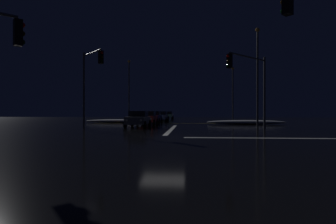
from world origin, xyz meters
TOP-DOWN VIEW (x-y plane):
  - ground at (0.00, 0.00)m, footprint 120.00×120.00m
  - stop_line_north at (0.00, 7.47)m, footprint 0.35×12.73m
  - centre_line_ns at (0.00, 19.07)m, footprint 22.00×0.15m
  - crosswalk_bar_east at (7.57, 0.00)m, footprint 12.73×0.40m
  - snow_bank_left_curb at (-8.27, 20.86)m, footprint 8.94×1.50m
  - snow_bank_right_curb at (8.27, 17.19)m, footprint 9.30×1.50m
  - sedan_gray at (-3.44, 10.38)m, footprint 2.02×4.33m
  - sedan_red at (-3.34, 15.81)m, footprint 2.02×4.33m
  - sedan_blue at (-3.43, 22.09)m, footprint 2.02×4.33m
  - sedan_silver at (-3.03, 27.79)m, footprint 2.02×4.33m
  - sedan_green at (-3.41, 34.35)m, footprint 2.02×4.33m
  - sedan_white at (-2.88, 40.49)m, footprint 2.02×4.33m
  - traffic_signal_nw at (-6.92, 6.92)m, footprint 2.64×2.64m
  - traffic_signal_ne at (6.39, 6.39)m, footprint 3.75×3.75m
  - streetlamp_right_near at (8.57, 13.07)m, footprint 0.44×0.44m
  - streetlamp_right_far at (8.57, 29.07)m, footprint 0.44×0.44m
  - streetlamp_left_far at (-8.57, 29.07)m, footprint 0.44×0.44m

SIDE VIEW (x-z plane):
  - ground at x=0.00m, z-range -0.10..0.00m
  - stop_line_north at x=0.00m, z-range 0.00..0.01m
  - centre_line_ns at x=0.00m, z-range 0.00..0.01m
  - crosswalk_bar_east at x=7.57m, z-range 0.00..0.01m
  - snow_bank_left_curb at x=-8.27m, z-range 0.00..0.46m
  - snow_bank_right_curb at x=8.27m, z-range 0.00..0.50m
  - sedan_gray at x=-3.44m, z-range 0.02..1.59m
  - sedan_red at x=-3.34m, z-range 0.02..1.59m
  - sedan_blue at x=-3.43m, z-range 0.02..1.59m
  - sedan_silver at x=-3.03m, z-range 0.02..1.59m
  - sedan_green at x=-3.41m, z-range 0.02..1.59m
  - sedan_white at x=-2.88m, z-range 0.02..1.59m
  - traffic_signal_ne at x=6.39m, z-range 1.21..7.34m
  - traffic_signal_nw at x=-6.92m, z-range 1.22..8.01m
  - streetlamp_right_far at x=8.57m, z-range 0.69..9.45m
  - streetlamp_left_far at x=-8.57m, z-range 0.71..10.87m
  - streetlamp_right_near at x=8.57m, z-range 0.71..10.92m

